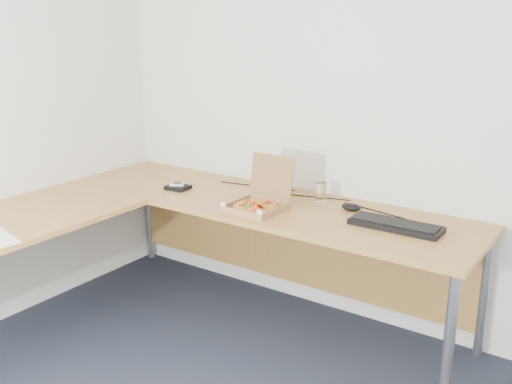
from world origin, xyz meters
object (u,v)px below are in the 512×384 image
Objects in this scene: pizza_box at (257,204)px; desk at (168,215)px; wallet at (178,187)px; drinking_glass at (321,192)px; keyboard at (396,225)px.

desk is at bearing -144.27° from pizza_box.
desk is 0.49m from pizza_box.
wallet is (-0.63, 0.06, -0.02)m from pizza_box.
drinking_glass is 0.55m from keyboard.
drinking_glass is (0.61, 0.61, 0.09)m from desk.
drinking_glass is at bearing 14.66° from wallet.
drinking_glass is 0.24× the size of keyboard.
pizza_box is 0.70× the size of keyboard.
desk is at bearing -59.16° from wallet.
drinking_glass is (0.21, 0.33, 0.02)m from pizza_box.
desk is 0.41m from wallet.
keyboard reaches higher than wallet.
pizza_box is (0.40, 0.28, 0.06)m from desk.
keyboard reaches higher than desk.
desk is 5.51× the size of keyboard.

